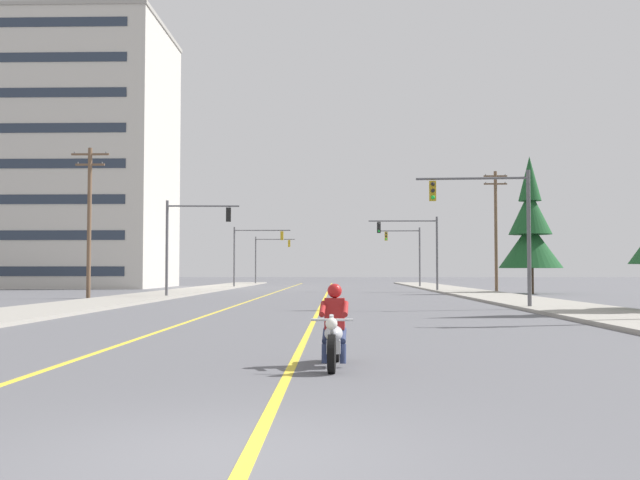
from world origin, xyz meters
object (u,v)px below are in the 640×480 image
(traffic_signal_far_right, at_px, (408,248))
(utility_pole_left_near, at_px, (89,217))
(traffic_signal_near_right, at_px, (496,217))
(conifer_tree_right_verge_far, at_px, (530,230))
(traffic_signal_mid_right, at_px, (417,241))
(utility_pole_right_far, at_px, (496,227))
(traffic_signal_far_left, at_px, (267,253))
(traffic_signal_mid_left, at_px, (251,247))
(motorcycle_with_rider, at_px, (334,333))
(traffic_signal_near_left, at_px, (188,234))
(apartment_building_far_left_block, at_px, (62,157))

(traffic_signal_far_right, relative_size, utility_pole_left_near, 0.66)
(traffic_signal_near_right, distance_m, conifer_tree_right_verge_far, 23.45)
(traffic_signal_mid_right, height_order, utility_pole_right_far, utility_pole_right_far)
(traffic_signal_mid_right, xyz_separation_m, traffic_signal_far_left, (-15.72, 33.95, -0.03))
(traffic_signal_mid_left, height_order, utility_pole_left_near, utility_pole_left_near)
(motorcycle_with_rider, bearing_deg, utility_pole_right_far, 74.34)
(traffic_signal_far_left, bearing_deg, motorcycle_with_rider, -83.58)
(traffic_signal_mid_left, bearing_deg, traffic_signal_mid_right, -41.10)
(traffic_signal_near_right, xyz_separation_m, traffic_signal_far_left, (-16.23, 61.36, 0.01))
(traffic_signal_near_left, xyz_separation_m, traffic_signal_far_left, (0.38, 47.98, 0.03))
(motorcycle_with_rider, xyz_separation_m, apartment_building_far_left_block, (-28.74, 61.51, 13.09))
(conifer_tree_right_verge_far, relative_size, apartment_building_far_left_block, 0.38)
(motorcycle_with_rider, relative_size, traffic_signal_near_left, 0.35)
(motorcycle_with_rider, height_order, traffic_signal_near_left, traffic_signal_near_left)
(traffic_signal_mid_right, bearing_deg, apartment_building_far_left_block, 157.58)
(motorcycle_with_rider, bearing_deg, traffic_signal_mid_right, 81.97)
(utility_pole_right_far, xyz_separation_m, apartment_building_far_left_block, (-41.87, 14.69, 8.37))
(traffic_signal_near_left, bearing_deg, traffic_signal_mid_right, 41.06)
(motorcycle_with_rider, bearing_deg, apartment_building_far_left_block, 115.05)
(traffic_signal_near_left, relative_size, traffic_signal_mid_left, 1.00)
(traffic_signal_near_right, xyz_separation_m, utility_pole_right_far, (5.99, 27.31, 1.20))
(traffic_signal_far_right, xyz_separation_m, apartment_building_far_left_block, (-36.12, -0.03, 9.63))
(traffic_signal_mid_right, relative_size, traffic_signal_far_right, 1.00)
(utility_pole_left_near, bearing_deg, utility_pole_right_far, 27.81)
(utility_pole_right_far, height_order, conifer_tree_right_verge_far, conifer_tree_right_verge_far)
(traffic_signal_near_left, distance_m, traffic_signal_far_right, 33.24)
(traffic_signal_far_left, bearing_deg, traffic_signal_mid_right, -65.16)
(traffic_signal_near_right, xyz_separation_m, traffic_signal_mid_right, (-0.51, 27.41, 0.04))
(motorcycle_with_rider, xyz_separation_m, utility_pole_left_near, (-15.44, 31.75, 4.49))
(traffic_signal_near_left, height_order, apartment_building_far_left_block, apartment_building_far_left_block)
(traffic_signal_near_right, distance_m, utility_pole_right_far, 27.98)
(traffic_signal_far_right, distance_m, traffic_signal_far_left, 25.39)
(traffic_signal_mid_right, height_order, traffic_signal_far_right, same)
(conifer_tree_right_verge_far, bearing_deg, utility_pole_right_far, 106.01)
(traffic_signal_mid_left, distance_m, utility_pole_left_near, 29.37)
(traffic_signal_near_left, relative_size, traffic_signal_far_right, 1.00)
(traffic_signal_mid_right, distance_m, apartment_building_far_left_block, 39.42)
(traffic_signal_far_left, bearing_deg, utility_pole_left_near, -97.36)
(motorcycle_with_rider, distance_m, traffic_signal_near_left, 34.41)
(traffic_signal_near_left, height_order, utility_pole_right_far, utility_pole_right_far)
(utility_pole_left_near, height_order, apartment_building_far_left_block, apartment_building_far_left_block)
(motorcycle_with_rider, height_order, apartment_building_far_left_block, apartment_building_far_left_block)
(traffic_signal_near_right, xyz_separation_m, traffic_signal_mid_left, (-15.89, 40.82, 0.04))
(motorcycle_with_rider, bearing_deg, utility_pole_left_near, 115.94)
(motorcycle_with_rider, height_order, traffic_signal_mid_right, traffic_signal_mid_right)
(motorcycle_with_rider, relative_size, traffic_signal_far_left, 0.35)
(traffic_signal_near_right, relative_size, apartment_building_far_left_block, 0.23)
(traffic_signal_near_right, bearing_deg, utility_pole_left_near, 151.53)
(traffic_signal_near_left, distance_m, utility_pole_right_far, 26.58)
(traffic_signal_mid_right, relative_size, utility_pole_right_far, 0.62)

